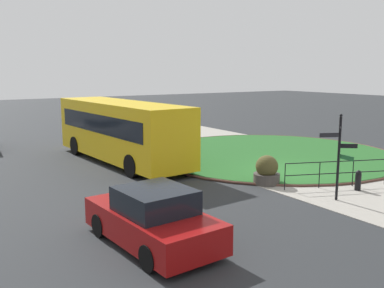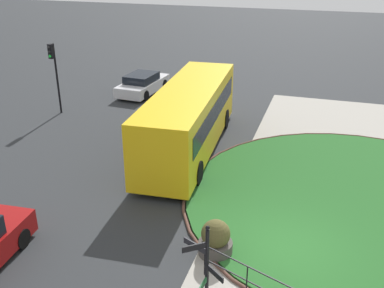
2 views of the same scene
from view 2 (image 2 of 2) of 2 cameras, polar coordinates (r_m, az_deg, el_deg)
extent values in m
plane|color=#282B2D|center=(14.70, 12.00, -13.08)|extent=(120.00, 120.00, 0.00)
cube|color=#9E998E|center=(14.73, 18.72, -13.84)|extent=(32.00, 8.63, 0.02)
cylinder|color=#235B23|center=(17.81, 20.91, -7.00)|extent=(13.09, 13.09, 0.10)
torus|color=brown|center=(17.81, 20.91, -6.99)|extent=(13.40, 13.40, 0.11)
cylinder|color=black|center=(11.02, 1.88, -17.17)|extent=(0.09, 0.09, 2.95)
sphere|color=black|center=(10.08, 2.00, -10.61)|extent=(0.10, 0.10, 0.10)
cube|color=black|center=(10.24, 0.24, -13.03)|extent=(0.37, 0.46, 0.15)
cube|color=black|center=(10.68, 0.35, -12.79)|extent=(0.33, 0.63, 0.15)
cube|color=black|center=(10.51, 3.01, -16.18)|extent=(0.38, 0.46, 0.15)
cube|color=#195128|center=(10.69, 1.17, -17.82)|extent=(0.61, 0.10, 0.15)
cube|color=black|center=(11.97, 10.06, -16.44)|extent=(1.61, 3.96, 0.03)
cylinder|color=black|center=(13.17, 1.62, -14.59)|extent=(0.04, 0.04, 1.04)
cylinder|color=black|center=(12.56, 6.97, -17.04)|extent=(0.04, 0.04, 1.04)
cube|color=yellow|center=(20.33, -0.37, 3.45)|extent=(9.92, 3.05, 2.72)
cube|color=black|center=(20.52, -3.71, 4.72)|extent=(8.59, 0.57, 0.88)
cube|color=black|center=(19.95, 3.06, 4.17)|extent=(8.59, 0.57, 0.88)
cube|color=black|center=(24.83, 2.42, 7.55)|extent=(0.15, 1.99, 1.10)
cube|color=black|center=(24.57, 2.46, 9.80)|extent=(0.11, 1.34, 0.28)
cylinder|color=black|center=(23.83, -1.12, 3.65)|extent=(1.02, 0.36, 1.00)
cylinder|color=black|center=(23.39, 4.17, 3.19)|extent=(1.02, 0.36, 1.00)
cylinder|color=black|center=(18.34, -6.14, -2.91)|extent=(1.02, 0.36, 1.00)
cylinder|color=black|center=(17.76, 0.66, -3.70)|extent=(1.02, 0.36, 1.00)
cube|color=#EAEACC|center=(15.86, -20.32, -8.62)|extent=(0.03, 0.20, 0.12)
cylinder|color=black|center=(15.30, -20.84, -11.19)|extent=(0.65, 0.26, 0.64)
cube|color=silver|center=(29.32, -6.24, 7.40)|extent=(4.46, 2.13, 0.65)
cube|color=black|center=(29.02, -6.45, 8.38)|extent=(2.23, 1.75, 0.48)
cube|color=#EAEACC|center=(31.42, -5.29, 8.61)|extent=(0.03, 0.20, 0.12)
cube|color=#EAEACC|center=(30.95, -3.47, 8.44)|extent=(0.03, 0.20, 0.12)
cylinder|color=black|center=(30.89, -6.45, 7.89)|extent=(0.65, 0.27, 0.64)
cylinder|color=black|center=(30.17, -3.63, 7.60)|extent=(0.65, 0.27, 0.64)
cylinder|color=black|center=(28.65, -8.95, 6.48)|extent=(0.65, 0.27, 0.64)
cylinder|color=black|center=(27.87, -5.98, 6.15)|extent=(0.65, 0.27, 0.64)
cylinder|color=black|center=(26.23, -16.77, 7.92)|extent=(0.11, 0.11, 3.95)
cube|color=black|center=(25.71, -17.48, 11.19)|extent=(0.28, 0.28, 0.78)
sphere|color=black|center=(25.55, -17.77, 11.64)|extent=(0.16, 0.16, 0.16)
sphere|color=black|center=(25.60, -17.70, 11.11)|extent=(0.16, 0.16, 0.16)
sphere|color=green|center=(25.65, -17.63, 10.58)|extent=(0.16, 0.16, 0.16)
cylinder|color=#47423D|center=(14.15, 2.99, -13.05)|extent=(1.06, 1.06, 0.44)
sphere|color=#4C4723|center=(13.85, 3.04, -11.36)|extent=(0.90, 0.90, 0.90)
camera|label=1|loc=(14.91, -72.21, -10.19)|focal=39.89mm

